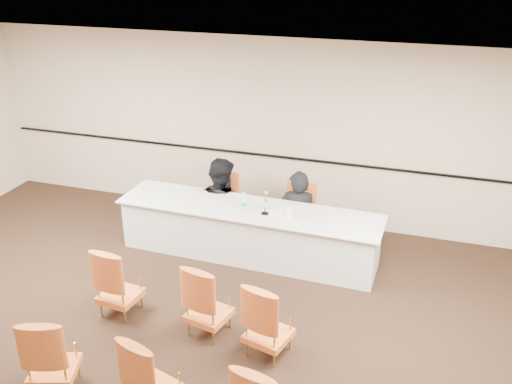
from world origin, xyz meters
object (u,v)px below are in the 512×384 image
water_bottle (244,200)px  drinking_glass (248,209)px  panelist_main (297,222)px  panelist_second_chair (221,204)px  aud_chair_front_right (269,319)px  aud_chair_back_mid (153,374)px  aud_chair_back_left (52,352)px  panel_table (249,232)px  panelist_second (221,211)px  coffee_cup (289,212)px  aud_chair_front_left (119,280)px  panelist_main_chair (297,216)px  aud_chair_front_mid (208,299)px  microphone (265,205)px

water_bottle → drinking_glass: bearing=-47.1°
panelist_main → panelist_second_chair: panelist_main is taller
panelist_main → aud_chair_front_right: (0.32, -2.58, 0.09)m
drinking_glass → panelist_main: bearing=50.5°
aud_chair_back_mid → aud_chair_front_right: bearing=71.8°
aud_chair_back_left → panel_table: bearing=54.4°
panelist_main → aud_chair_front_right: 2.60m
panelist_second → coffee_cup: panelist_second is taller
water_bottle → aud_chair_front_left: (-1.02, -1.83, -0.43)m
panelist_second → aud_chair_back_left: 3.86m
panelist_main_chair → aud_chair_front_right: (0.32, -2.58, 0.00)m
water_bottle → aud_chair_front_mid: (0.19, -1.85, -0.43)m
aud_chair_front_mid → aud_chair_back_left: same height
microphone → aud_chair_back_mid: (-0.19, -3.10, -0.45)m
panelist_second_chair → aud_chair_front_left: 2.47m
panelist_second_chair → panelist_main_chair: bearing=-0.0°
aud_chair_front_right → coffee_cup: bearing=112.6°
panelist_second → coffee_cup: 1.55m
panel_table → aud_chair_front_mid: 1.88m
panel_table → aud_chair_back_mid: bearing=-86.8°
panelist_second_chair → coffee_cup: 1.51m
panelist_main → panelist_main_chair: 0.09m
drinking_glass → aud_chair_front_right: size_ratio=0.11×
panelist_second → panelist_second_chair: bearing=-0.0°
panelist_main_chair → microphone: 0.87m
coffee_cup → aud_chair_back_mid: (-0.54, -3.13, -0.37)m
panelist_main → aud_chair_front_left: bearing=45.5°
panel_table → panelist_main: bearing=44.4°
panelist_main_chair → aud_chair_front_left: (-1.68, -2.40, 0.00)m
panelist_second_chair → aud_chair_front_right: size_ratio=1.00×
coffee_cup → aud_chair_back_left: size_ratio=0.15×
panel_table → panelist_second: bearing=139.7°
aud_chair_back_left → panelist_second: bearing=66.5°
panel_table → panelist_second: size_ratio=2.15×
microphone → aud_chair_front_left: 2.25m
panelist_main_chair → water_bottle: bearing=-137.4°
water_bottle → aud_chair_back_left: 3.40m
panel_table → aud_chair_back_left: (-1.05, -3.25, 0.09)m
aud_chair_front_mid → drinking_glass: bearing=104.6°
water_bottle → drinking_glass: (0.10, -0.11, -0.07)m
panelist_second → aud_chair_back_mid: panelist_second is taller
panel_table → aud_chair_front_right: bearing=-64.1°
panel_table → panelist_main_chair: panelist_main_chair is taller
drinking_glass → aud_chair_front_right: 2.12m
panelist_main_chair → aud_chair_back_left: same height
panel_table → aud_chair_front_mid: size_ratio=4.10×
panelist_main_chair → aud_chair_back_left: size_ratio=1.00×
panelist_main_chair → panelist_second: size_ratio=0.52×
panelist_second → aud_chair_front_left: (-0.42, -2.44, 0.12)m
aud_chair_front_left → panelist_main_chair: bearing=60.7°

